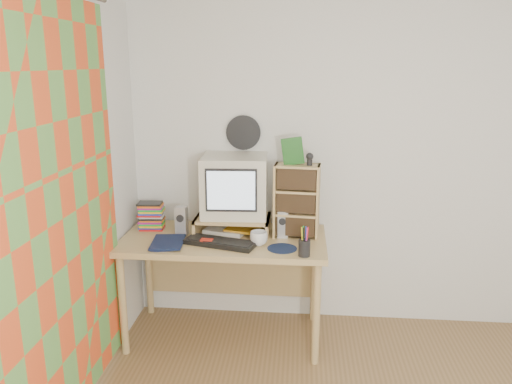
% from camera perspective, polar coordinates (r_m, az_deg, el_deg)
% --- Properties ---
extents(back_wall, '(3.50, 0.00, 3.50)m').
position_cam_1_polar(back_wall, '(3.68, 13.16, 3.71)').
color(back_wall, silver).
rests_on(back_wall, floor).
extents(curtain, '(0.00, 2.20, 2.20)m').
position_cam_1_polar(curtain, '(2.72, -21.22, -2.89)').
color(curtain, '#E74E20').
rests_on(curtain, left_wall).
extents(wall_disc, '(0.25, 0.02, 0.25)m').
position_cam_1_polar(wall_disc, '(3.62, -1.46, 6.80)').
color(wall_disc, black).
rests_on(wall_disc, back_wall).
extents(desk, '(1.40, 0.70, 0.75)m').
position_cam_1_polar(desk, '(3.57, -3.52, -6.91)').
color(desk, tan).
rests_on(desk, floor).
extents(monitor_riser, '(0.52, 0.30, 0.12)m').
position_cam_1_polar(monitor_riser, '(3.52, -2.68, -3.25)').
color(monitor_riser, tan).
rests_on(monitor_riser, desk).
extents(crt_monitor, '(0.47, 0.47, 0.42)m').
position_cam_1_polar(crt_monitor, '(3.50, -2.46, 0.69)').
color(crt_monitor, beige).
rests_on(crt_monitor, monitor_riser).
extents(speaker_left, '(0.08, 0.08, 0.21)m').
position_cam_1_polar(speaker_left, '(3.51, -8.50, -3.28)').
color(speaker_left, '#9E9EA3').
rests_on(speaker_left, desk).
extents(speaker_right, '(0.08, 0.08, 0.19)m').
position_cam_1_polar(speaker_right, '(3.44, 3.04, -3.65)').
color(speaker_right, '#9E9EA3').
rests_on(speaker_right, desk).
extents(keyboard, '(0.50, 0.28, 0.03)m').
position_cam_1_polar(keyboard, '(3.32, -4.12, -5.80)').
color(keyboard, black).
rests_on(keyboard, desk).
extents(dvd_stack, '(0.18, 0.13, 0.24)m').
position_cam_1_polar(dvd_stack, '(3.67, -11.88, -2.39)').
color(dvd_stack, brown).
rests_on(dvd_stack, desk).
extents(cd_rack, '(0.32, 0.19, 0.51)m').
position_cam_1_polar(cd_rack, '(3.42, 4.68, -1.01)').
color(cd_rack, tan).
rests_on(cd_rack, desk).
extents(mug, '(0.12, 0.12, 0.09)m').
position_cam_1_polar(mug, '(3.30, 0.33, -5.31)').
color(mug, silver).
rests_on(mug, desk).
extents(diary, '(0.27, 0.22, 0.05)m').
position_cam_1_polar(diary, '(3.39, -11.81, -5.47)').
color(diary, '#0F1938').
rests_on(diary, desk).
extents(mousepad, '(0.24, 0.24, 0.00)m').
position_cam_1_polar(mousepad, '(3.26, 3.00, -6.45)').
color(mousepad, black).
rests_on(mousepad, desk).
extents(pen_cup, '(0.09, 0.09, 0.15)m').
position_cam_1_polar(pen_cup, '(3.12, 5.55, -6.02)').
color(pen_cup, black).
rests_on(pen_cup, desk).
extents(papers, '(0.32, 0.27, 0.04)m').
position_cam_1_polar(papers, '(3.56, -2.58, -4.31)').
color(papers, silver).
rests_on(papers, desk).
extents(red_box, '(0.08, 0.05, 0.04)m').
position_cam_1_polar(red_box, '(3.32, -5.65, -5.74)').
color(red_box, red).
rests_on(red_box, desk).
extents(game_box, '(0.14, 0.04, 0.18)m').
position_cam_1_polar(game_box, '(3.35, 4.21, 4.68)').
color(game_box, '#195217').
rests_on(game_box, cd_rack).
extents(webcam, '(0.05, 0.05, 0.09)m').
position_cam_1_polar(webcam, '(3.34, 6.15, 3.77)').
color(webcam, black).
rests_on(webcam, cd_rack).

